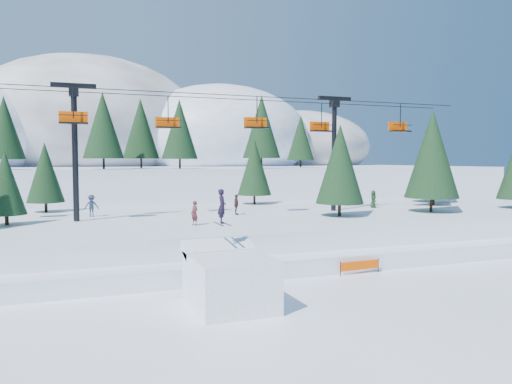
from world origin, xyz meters
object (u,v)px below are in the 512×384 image
object	(u,v)px
chairlift	(215,133)
banner_far	(410,259)
jump_kicker	(229,279)
banner_near	(360,266)

from	to	relation	value
chairlift	banner_far	bearing A→B (deg)	-53.25
jump_kicker	banner_near	distance (m)	10.36
banner_near	jump_kicker	bearing A→B (deg)	-159.59
banner_far	banner_near	bearing A→B (deg)	-173.46
banner_near	banner_far	xyz separation A→B (m)	(4.21, 0.48, 0.00)
chairlift	banner_far	distance (m)	18.31
jump_kicker	chairlift	bearing A→B (deg)	75.85
banner_far	chairlift	bearing A→B (deg)	126.75
jump_kicker	banner_near	bearing A→B (deg)	20.41
chairlift	jump_kicker	bearing A→B (deg)	-104.15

